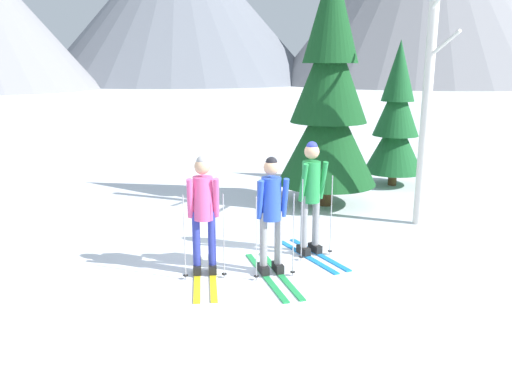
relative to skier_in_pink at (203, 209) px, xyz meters
The scene contains 7 objects.
ground_plane 1.23m from the skier_in_pink, ahead, with size 400.00×400.00×0.00m, color white.
skier_in_pink is the anchor object (origin of this frame).
skier_in_blue 0.94m from the skier_in_pink, 14.87° to the right, with size 0.61×1.77×1.71m.
skier_in_green 1.77m from the skier_in_pink, 10.42° to the left, with size 0.64×1.61×1.80m.
pine_tree_near 6.97m from the skier_in_pink, 37.93° to the left, with size 1.45×1.45×3.50m.
pine_tree_mid 4.53m from the skier_in_pink, 43.56° to the left, with size 2.06×2.06×4.99m.
birch_tree_tall 4.82m from the skier_in_pink, 16.56° to the left, with size 0.50×1.35×5.38m.
Camera 1 is at (-1.90, -6.96, 2.94)m, focal length 36.21 mm.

